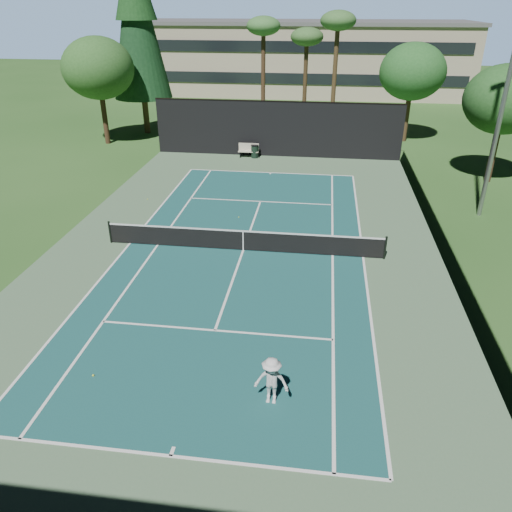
{
  "coord_description": "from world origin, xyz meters",
  "views": [
    {
      "loc": [
        3.34,
        -20.47,
        10.31
      ],
      "look_at": [
        1.0,
        -3.0,
        1.3
      ],
      "focal_mm": 35.0,
      "sensor_mm": 36.0,
      "label": 1
    }
  ],
  "objects_px": {
    "tennis_ball_d": "(147,199)",
    "park_bench": "(249,150)",
    "tennis_net": "(243,240)",
    "player": "(271,381)",
    "trash_bin": "(255,151)",
    "tennis_ball_a": "(93,375)",
    "tennis_ball_b": "(239,217)",
    "tennis_ball_c": "(270,238)"
  },
  "relations": [
    {
      "from": "tennis_ball_d",
      "to": "park_bench",
      "type": "xyz_separation_m",
      "value": [
        4.56,
        9.63,
        0.51
      ]
    },
    {
      "from": "tennis_net",
      "to": "tennis_ball_d",
      "type": "height_order",
      "value": "tennis_net"
    },
    {
      "from": "player",
      "to": "trash_bin",
      "type": "height_order",
      "value": "player"
    },
    {
      "from": "player",
      "to": "tennis_ball_d",
      "type": "distance_m",
      "value": 17.84
    },
    {
      "from": "tennis_ball_a",
      "to": "trash_bin",
      "type": "relative_size",
      "value": 0.08
    },
    {
      "from": "tennis_ball_a",
      "to": "park_bench",
      "type": "bearing_deg",
      "value": 87.21
    },
    {
      "from": "tennis_ball_b",
      "to": "trash_bin",
      "type": "xyz_separation_m",
      "value": [
        -0.71,
        11.53,
        0.45
      ]
    },
    {
      "from": "tennis_ball_d",
      "to": "trash_bin",
      "type": "relative_size",
      "value": 0.07
    },
    {
      "from": "tennis_ball_c",
      "to": "park_bench",
      "type": "xyz_separation_m",
      "value": [
        -3.13,
        14.03,
        0.51
      ]
    },
    {
      "from": "tennis_ball_a",
      "to": "tennis_ball_b",
      "type": "xyz_separation_m",
      "value": [
        2.38,
        13.11,
        -0.0
      ]
    },
    {
      "from": "player",
      "to": "tennis_ball_d",
      "type": "bearing_deg",
      "value": 124.26
    },
    {
      "from": "player",
      "to": "tennis_ball_c",
      "type": "xyz_separation_m",
      "value": [
        -1.22,
        11.05,
        -0.73
      ]
    },
    {
      "from": "tennis_ball_c",
      "to": "park_bench",
      "type": "distance_m",
      "value": 14.38
    },
    {
      "from": "tennis_ball_a",
      "to": "tennis_ball_d",
      "type": "distance_m",
      "value": 15.45
    },
    {
      "from": "tennis_ball_a",
      "to": "tennis_ball_c",
      "type": "xyz_separation_m",
      "value": [
        4.33,
        10.69,
        -0.0
      ]
    },
    {
      "from": "tennis_ball_a",
      "to": "tennis_ball_b",
      "type": "bearing_deg",
      "value": 79.71
    },
    {
      "from": "tennis_ball_d",
      "to": "player",
      "type": "bearing_deg",
      "value": -60.02
    },
    {
      "from": "tennis_ball_b",
      "to": "trash_bin",
      "type": "relative_size",
      "value": 0.07
    },
    {
      "from": "tennis_net",
      "to": "tennis_ball_d",
      "type": "bearing_deg",
      "value": 138.43
    },
    {
      "from": "trash_bin",
      "to": "tennis_net",
      "type": "bearing_deg",
      "value": -84.21
    },
    {
      "from": "tennis_ball_a",
      "to": "tennis_ball_d",
      "type": "height_order",
      "value": "tennis_ball_a"
    },
    {
      "from": "tennis_ball_d",
      "to": "park_bench",
      "type": "distance_m",
      "value": 10.67
    },
    {
      "from": "tennis_ball_a",
      "to": "tennis_ball_d",
      "type": "relative_size",
      "value": 1.14
    },
    {
      "from": "tennis_ball_d",
      "to": "tennis_ball_b",
      "type": "bearing_deg",
      "value": -19.01
    },
    {
      "from": "tennis_ball_c",
      "to": "tennis_ball_b",
      "type": "bearing_deg",
      "value": 128.96
    },
    {
      "from": "tennis_ball_a",
      "to": "tennis_ball_b",
      "type": "height_order",
      "value": "tennis_ball_a"
    },
    {
      "from": "tennis_ball_d",
      "to": "park_bench",
      "type": "bearing_deg",
      "value": 64.69
    },
    {
      "from": "tennis_ball_a",
      "to": "park_bench",
      "type": "height_order",
      "value": "park_bench"
    },
    {
      "from": "player",
      "to": "trash_bin",
      "type": "distance_m",
      "value": 25.29
    },
    {
      "from": "tennis_net",
      "to": "trash_bin",
      "type": "height_order",
      "value": "tennis_net"
    },
    {
      "from": "tennis_ball_b",
      "to": "tennis_ball_c",
      "type": "height_order",
      "value": "tennis_ball_c"
    },
    {
      "from": "tennis_ball_a",
      "to": "tennis_ball_b",
      "type": "distance_m",
      "value": 13.32
    },
    {
      "from": "tennis_ball_a",
      "to": "trash_bin",
      "type": "distance_m",
      "value": 24.7
    },
    {
      "from": "tennis_net",
      "to": "tennis_ball_d",
      "type": "xyz_separation_m",
      "value": [
        -6.58,
        5.84,
        -0.53
      ]
    },
    {
      "from": "player",
      "to": "tennis_ball_c",
      "type": "bearing_deg",
      "value": 100.58
    },
    {
      "from": "tennis_ball_b",
      "to": "trash_bin",
      "type": "bearing_deg",
      "value": 93.52
    },
    {
      "from": "player",
      "to": "park_bench",
      "type": "height_order",
      "value": "player"
    },
    {
      "from": "tennis_net",
      "to": "tennis_ball_b",
      "type": "bearing_deg",
      "value": 102.42
    },
    {
      "from": "tennis_ball_c",
      "to": "tennis_ball_d",
      "type": "relative_size",
      "value": 1.06
    },
    {
      "from": "player",
      "to": "tennis_ball_b",
      "type": "relative_size",
      "value": 24.07
    },
    {
      "from": "tennis_ball_c",
      "to": "trash_bin",
      "type": "relative_size",
      "value": 0.07
    },
    {
      "from": "tennis_ball_a",
      "to": "tennis_ball_b",
      "type": "relative_size",
      "value": 1.15
    }
  ]
}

